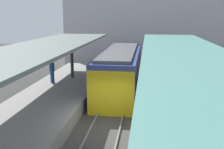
{
  "coord_description": "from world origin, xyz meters",
  "views": [
    {
      "loc": [
        1.91,
        -11.86,
        5.75
      ],
      "look_at": [
        -0.32,
        5.11,
        1.91
      ],
      "focal_mm": 42.26,
      "sensor_mm": 36.0,
      "label": 1
    }
  ],
  "objects": [
    {
      "name": "commuter_train",
      "position": [
        0.0,
        7.76,
        1.73
      ],
      "size": [
        2.78,
        11.61,
        3.1
      ],
      "color": "#38428C",
      "rests_on": "track_ballast"
    },
    {
      "name": "canopy_right",
      "position": [
        3.8,
        1.4,
        3.99
      ],
      "size": [
        4.18,
        21.0,
        3.11
      ],
      "color": "#333335",
      "rests_on": "platform_right"
    },
    {
      "name": "platform_right",
      "position": [
        3.8,
        0.0,
        0.5
      ],
      "size": [
        4.4,
        28.0,
        1.0
      ],
      "primitive_type": "cube",
      "color": "gray",
      "rests_on": "ground_plane"
    },
    {
      "name": "platform_sign",
      "position": [
        3.79,
        5.1,
        2.62
      ],
      "size": [
        0.9,
        0.08,
        2.21
      ],
      "color": "#262628",
      "rests_on": "platform_right"
    },
    {
      "name": "track_ballast",
      "position": [
        0.0,
        0.0,
        0.1
      ],
      "size": [
        3.2,
        28.0,
        0.2
      ],
      "primitive_type": "cube",
      "color": "#423F3D",
      "rests_on": "ground_plane"
    },
    {
      "name": "litter_bin",
      "position": [
        3.75,
        0.57,
        1.4
      ],
      "size": [
        0.44,
        0.44,
        0.8
      ],
      "primitive_type": "cylinder",
      "color": "maroon",
      "rests_on": "platform_right"
    },
    {
      "name": "platform_left",
      "position": [
        -3.8,
        0.0,
        0.5
      ],
      "size": [
        4.4,
        28.0,
        1.0
      ],
      "primitive_type": "cube",
      "color": "gray",
      "rests_on": "ground_plane"
    },
    {
      "name": "ground_plane",
      "position": [
        0.0,
        0.0,
        0.0
      ],
      "size": [
        80.0,
        80.0,
        0.0
      ],
      "primitive_type": "plane",
      "color": "#383835"
    },
    {
      "name": "platform_bench",
      "position": [
        3.86,
        -3.36,
        1.46
      ],
      "size": [
        1.4,
        0.41,
        0.86
      ],
      "color": "black",
      "rests_on": "platform_right"
    },
    {
      "name": "rail_near_side",
      "position": [
        -0.72,
        0.0,
        0.27
      ],
      "size": [
        0.08,
        28.0,
        0.14
      ],
      "primitive_type": "cube",
      "color": "slate",
      "rests_on": "track_ballast"
    },
    {
      "name": "canopy_left",
      "position": [
        -3.8,
        1.4,
        4.0
      ],
      "size": [
        4.18,
        21.0,
        3.12
      ],
      "color": "#333335",
      "rests_on": "platform_left"
    },
    {
      "name": "station_building_backdrop",
      "position": [
        1.63,
        20.0,
        5.5
      ],
      "size": [
        18.0,
        6.0,
        11.0
      ],
      "primitive_type": "cube",
      "color": "#B7B2B7",
      "rests_on": "ground_plane"
    },
    {
      "name": "rail_far_side",
      "position": [
        0.72,
        0.0,
        0.27
      ],
      "size": [
        0.08,
        28.0,
        0.14
      ],
      "primitive_type": "cube",
      "color": "slate",
      "rests_on": "track_ballast"
    },
    {
      "name": "passenger_near_bench",
      "position": [
        -4.78,
        5.94,
        1.86
      ],
      "size": [
        0.36,
        0.36,
        1.66
      ],
      "color": "navy",
      "rests_on": "platform_left"
    }
  ]
}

